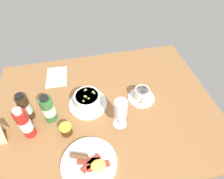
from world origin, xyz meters
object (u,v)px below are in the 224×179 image
at_px(porridge_bowl, 87,100).
at_px(sauce_bottle_brown, 25,107).
at_px(jam_jar, 66,130).
at_px(coffee_cup, 142,95).
at_px(sauce_bottle_green, 48,109).
at_px(cutlery_setting, 56,77).
at_px(sauce_bottle_red, 25,124).
at_px(wine_glass, 121,110).
at_px(breakfast_plate, 90,163).

height_order(porridge_bowl, sauce_bottle_brown, sauce_bottle_brown).
bearing_deg(jam_jar, porridge_bowl, -129.34).
height_order(coffee_cup, sauce_bottle_brown, sauce_bottle_brown).
bearing_deg(porridge_bowl, sauce_bottle_green, 13.61).
bearing_deg(sauce_bottle_green, cutlery_setting, -95.66).
relative_size(sauce_bottle_green, sauce_bottle_brown, 0.98).
bearing_deg(coffee_cup, sauce_bottle_green, 3.36).
bearing_deg(jam_jar, sauce_bottle_green, -55.13).
relative_size(jam_jar, sauce_bottle_red, 0.29).
xyz_separation_m(sauce_bottle_brown, sauce_bottle_red, (-0.01, 0.10, 0.01)).
bearing_deg(sauce_bottle_red, porridge_bowl, -158.43).
relative_size(wine_glass, breakfast_plate, 0.71).
bearing_deg(coffee_cup, sauce_bottle_red, 9.42).
bearing_deg(cutlery_setting, sauce_bottle_brown, 62.12).
bearing_deg(breakfast_plate, wine_glass, -136.09).
bearing_deg(sauce_bottle_green, breakfast_plate, 119.69).
bearing_deg(coffee_cup, jam_jar, 17.35).
relative_size(sauce_bottle_green, breakfast_plate, 0.69).
relative_size(cutlery_setting, jam_jar, 3.28).
distance_m(porridge_bowl, jam_jar, 0.18).
height_order(jam_jar, sauce_bottle_brown, sauce_bottle_brown).
xyz_separation_m(wine_glass, sauce_bottle_red, (0.40, -0.03, -0.02)).
bearing_deg(sauce_bottle_green, jam_jar, 124.87).
height_order(jam_jar, breakfast_plate, jam_jar).
relative_size(coffee_cup, sauce_bottle_brown, 0.86).
bearing_deg(cutlery_setting, sauce_bottle_green, 84.34).
xyz_separation_m(sauce_bottle_green, sauce_bottle_brown, (0.10, -0.03, 0.00)).
height_order(wine_glass, sauce_bottle_green, wine_glass).
xyz_separation_m(cutlery_setting, wine_glass, (-0.28, 0.38, 0.10)).
bearing_deg(porridge_bowl, breakfast_plate, 83.72).
xyz_separation_m(porridge_bowl, sauce_bottle_brown, (0.28, 0.01, 0.04)).
distance_m(cutlery_setting, wine_glass, 0.48).
xyz_separation_m(coffee_cup, sauce_bottle_red, (0.55, 0.09, 0.06)).
bearing_deg(sauce_bottle_brown, breakfast_plate, 130.88).
xyz_separation_m(cutlery_setting, jam_jar, (-0.04, 0.37, 0.02)).
distance_m(cutlery_setting, jam_jar, 0.37).
bearing_deg(coffee_cup, porridge_bowl, -3.47).
height_order(wine_glass, sauce_bottle_red, sauce_bottle_red).
height_order(porridge_bowl, breakfast_plate, porridge_bowl).
bearing_deg(wine_glass, breakfast_plate, 43.91).
bearing_deg(jam_jar, sauce_bottle_brown, -36.70).
distance_m(coffee_cup, sauce_bottle_green, 0.46).
bearing_deg(sauce_bottle_red, sauce_bottle_brown, -84.20).
relative_size(porridge_bowl, wine_glass, 1.19).
bearing_deg(sauce_bottle_red, wine_glass, 175.08).
distance_m(cutlery_setting, breakfast_plate, 0.55).
relative_size(jam_jar, sauce_bottle_green, 0.34).
xyz_separation_m(sauce_bottle_green, sauce_bottle_red, (0.09, 0.06, 0.01)).
xyz_separation_m(porridge_bowl, jam_jar, (0.11, 0.14, -0.01)).
relative_size(wine_glass, sauce_bottle_green, 1.03).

